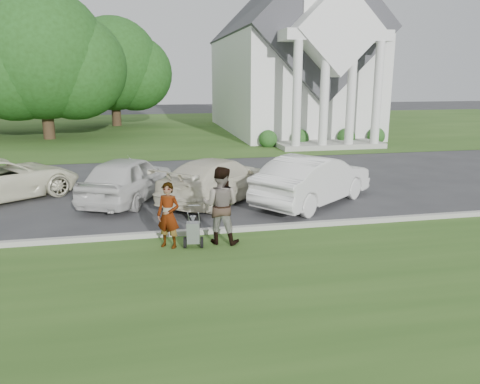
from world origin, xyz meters
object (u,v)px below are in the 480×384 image
object	(u,v)px
tree_back	(113,68)
car_b	(128,178)
church	(289,51)
person_left	(168,216)
striping_cart	(193,233)
parking_meter_near	(214,212)
tree_left	(42,60)
car_d	(313,180)
car_c	(219,180)
person_right	(221,206)

from	to	relation	value
tree_back	car_b	xyz separation A→B (m)	(1.66, -25.46, -3.95)
church	person_left	bearing A→B (deg)	-113.67
striping_cart	parking_meter_near	world-z (taller)	parking_meter_near
tree_left	car_d	xyz separation A→B (m)	(11.67, -19.04, -4.30)
tree_back	striping_cart	bearing A→B (deg)	-83.73
car_d	tree_left	bearing A→B (deg)	-6.56
person_left	car_b	size ratio (longest dim) A/B	0.36
tree_left	striping_cart	bearing A→B (deg)	-71.85
tree_left	car_c	size ratio (longest dim) A/B	2.12
tree_back	car_d	size ratio (longest dim) A/B	1.96
car_d	person_left	bearing A→B (deg)	85.20
car_c	tree_back	bearing A→B (deg)	-35.71
striping_cart	car_c	xyz separation A→B (m)	(1.32, 4.32, 0.35)
tree_back	car_d	xyz separation A→B (m)	(7.66, -27.04, -3.92)
striping_cart	car_c	bearing A→B (deg)	81.87
tree_back	car_b	distance (m)	25.82
car_b	car_d	distance (m)	6.21
striping_cart	person_left	bearing A→B (deg)	175.52
tree_back	striping_cart	distance (m)	30.89
striping_cart	parking_meter_near	xyz separation A→B (m)	(0.55, 0.25, 0.44)
striping_cart	person_right	size ratio (longest dim) A/B	0.51
tree_back	person_right	world-z (taller)	tree_back
tree_back	parking_meter_near	xyz separation A→B (m)	(3.90, -30.15, -3.91)
tree_left	tree_back	world-z (taller)	tree_left
church	tree_back	xyz separation A→B (m)	(-13.01, 6.87, -1.21)
parking_meter_near	car_d	distance (m)	4.88
car_d	car_b	bearing A→B (deg)	37.16
car_d	church	bearing A→B (deg)	-52.90
car_d	striping_cart	bearing A→B (deg)	89.75
tree_back	striping_cart	world-z (taller)	tree_back
person_left	car_c	world-z (taller)	person_left
tree_left	car_c	world-z (taller)	tree_left
church	tree_left	world-z (taller)	church
church	car_d	world-z (taller)	church
parking_meter_near	church	bearing A→B (deg)	68.61
tree_left	person_right	size ratio (longest dim) A/B	5.43
tree_back	car_c	size ratio (longest dim) A/B	1.92
person_right	car_d	distance (m)	4.79
car_c	car_d	size ratio (longest dim) A/B	1.03
parking_meter_near	car_b	size ratio (longest dim) A/B	0.29
church	car_b	distance (m)	22.38
car_b	car_d	bearing A→B (deg)	-171.21
parking_meter_near	tree_back	bearing A→B (deg)	97.36
person_left	person_right	distance (m)	1.31
person_left	car_d	xyz separation A→B (m)	(4.90, 3.22, -0.01)
tree_back	car_d	world-z (taller)	tree_back
church	tree_left	size ratio (longest dim) A/B	2.27
person_left	car_d	size ratio (longest dim) A/B	0.33
tree_back	car_b	world-z (taller)	tree_back
striping_cart	car_c	world-z (taller)	car_c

